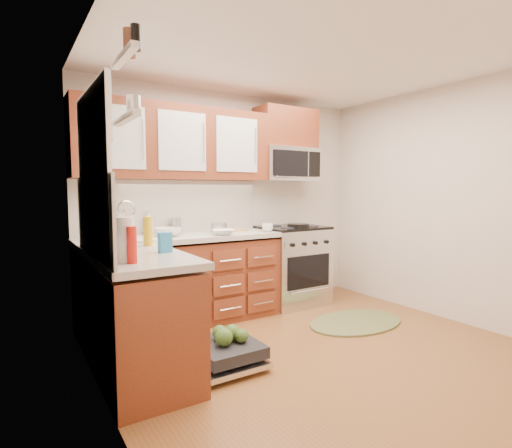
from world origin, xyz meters
TOP-DOWN VIEW (x-y plane):
  - floor at (0.00, 0.00)m, footprint 3.50×3.50m
  - ceiling at (0.00, 0.00)m, footprint 3.50×3.50m
  - wall_back at (0.00, 1.75)m, footprint 3.50×0.04m
  - wall_left at (-1.75, 0.00)m, footprint 0.04×3.50m
  - wall_right at (1.75, 0.00)m, footprint 0.04×3.50m
  - base_cabinet_back at (-0.73, 1.45)m, footprint 2.05×0.60m
  - base_cabinet_left at (-1.45, 0.52)m, footprint 0.60×1.25m
  - countertop_back at (-0.72, 1.44)m, footprint 2.07×0.64m
  - countertop_left at (-1.44, 0.53)m, footprint 0.64×1.27m
  - backsplash_back at (-0.73, 1.74)m, footprint 2.05×0.02m
  - backsplash_left at (-1.74, 0.52)m, footprint 0.02×1.25m
  - upper_cabinets at (-0.73, 1.57)m, footprint 2.05×0.35m
  - cabinet_over_mw at (0.68, 1.57)m, footprint 0.76×0.35m
  - range at (0.68, 1.43)m, footprint 0.76×0.64m
  - microwave at (0.68, 1.55)m, footprint 0.76×0.38m
  - sink at (-1.25, 1.42)m, footprint 0.62×0.50m
  - dishwasher at (-0.86, 0.30)m, footprint 0.70×0.60m
  - window at (-1.74, 0.50)m, footprint 0.03×1.05m
  - window_blind at (-1.71, 0.50)m, footprint 0.02×0.96m
  - shelf_upper at (-1.72, -0.35)m, footprint 0.04×0.40m
  - shelf_lower at (-1.72, -0.35)m, footprint 0.04×0.40m
  - rug at (0.81, 0.48)m, footprint 1.22×0.92m
  - skillet at (0.64, 1.26)m, footprint 0.28×0.28m
  - stock_pot at (-0.29, 1.47)m, footprint 0.23×0.23m
  - cutting_board at (-0.06, 1.55)m, footprint 0.30×0.22m
  - canister at (-0.71, 1.65)m, footprint 0.13×0.13m
  - paper_towel_roll at (-1.60, 0.25)m, footprint 0.18×0.18m
  - mustard_bottle at (-1.25, 0.88)m, footprint 0.08×0.08m
  - red_bottle at (-1.58, 0.15)m, footprint 0.08×0.08m
  - wooden_box at (-1.58, 0.32)m, footprint 0.14×0.11m
  - blue_carton at (-1.25, 0.46)m, footprint 0.10×0.06m
  - bowl_a at (-0.35, 1.25)m, footprint 0.31×0.31m
  - bowl_b at (-0.89, 1.43)m, footprint 0.29×0.29m
  - cup at (0.20, 1.25)m, footprint 0.15×0.15m
  - soap_bottle_a at (-1.00, 1.68)m, footprint 0.12×0.12m
  - soap_bottle_b at (-1.62, 1.05)m, footprint 0.10×0.10m
  - soap_bottle_c at (-1.62, 0.44)m, footprint 0.15×0.15m

SIDE VIEW (x-z plane):
  - floor at x=0.00m, z-range 0.00..0.00m
  - rug at x=0.81m, z-range 0.00..0.02m
  - dishwasher at x=-0.86m, z-range 0.00..0.20m
  - base_cabinet_back at x=-0.73m, z-range 0.00..0.85m
  - base_cabinet_left at x=-1.45m, z-range 0.00..0.85m
  - range at x=0.68m, z-range 0.00..0.95m
  - sink at x=-1.25m, z-range 0.67..0.93m
  - countertop_back at x=-0.72m, z-range 0.88..0.93m
  - countertop_left at x=-1.44m, z-range 0.88..0.93m
  - cutting_board at x=-0.06m, z-range 0.93..0.95m
  - bowl_a at x=-0.35m, z-range 0.93..0.98m
  - bowl_b at x=-0.89m, z-range 0.93..1.01m
  - cup at x=0.20m, z-range 0.93..1.02m
  - skillet at x=0.64m, z-range 0.95..1.00m
  - stock_pot at x=-0.29m, z-range 0.93..1.03m
  - wooden_box at x=-1.58m, z-range 0.93..1.06m
  - soap_bottle_c at x=-1.62m, z-range 0.93..1.07m
  - blue_carton at x=-1.25m, z-range 0.93..1.08m
  - canister at x=-0.71m, z-range 0.93..1.10m
  - soap_bottle_b at x=-1.62m, z-range 0.93..1.11m
  - red_bottle at x=-1.58m, z-range 0.93..1.16m
  - mustard_bottle at x=-1.25m, z-range 0.93..1.17m
  - soap_bottle_a at x=-1.00m, z-range 0.93..1.19m
  - paper_towel_roll at x=-1.60m, z-range 0.93..1.22m
  - backsplash_back at x=-0.73m, z-range 0.93..1.49m
  - backsplash_left at x=-1.74m, z-range 0.93..1.49m
  - wall_back at x=0.00m, z-range 0.00..2.50m
  - wall_left at x=-1.75m, z-range 0.00..2.50m
  - wall_right at x=1.75m, z-range 0.00..2.50m
  - window at x=-1.74m, z-range 1.02..2.08m
  - microwave at x=0.68m, z-range 1.50..1.90m
  - shelf_lower at x=-1.72m, z-range 1.74..1.76m
  - upper_cabinets at x=-0.73m, z-range 1.50..2.25m
  - window_blind at x=-1.71m, z-range 1.68..2.08m
  - shelf_upper at x=-1.72m, z-range 2.03..2.06m
  - cabinet_over_mw at x=0.68m, z-range 1.90..2.37m
  - ceiling at x=0.00m, z-range 2.50..2.50m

